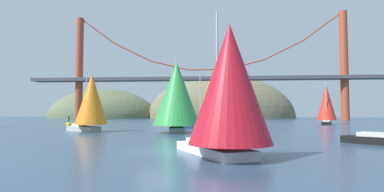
{
  "coord_description": "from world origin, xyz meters",
  "views": [
    {
      "loc": [
        4.5,
        -21.87,
        2.73
      ],
      "look_at": [
        0.0,
        29.97,
        5.49
      ],
      "focal_mm": 29.35,
      "sensor_mm": 36.0,
      "label": 1
    }
  ],
  "objects_px": {
    "channel_buoy": "(69,125)",
    "sailboat_crimson_sail": "(229,88)",
    "sailboat_orange_sail": "(91,101)",
    "sailboat_scarlet_sail": "(326,103)",
    "sailboat_yellow_sail": "(208,103)",
    "sailboat_green_sail": "(177,95)"
  },
  "relations": [
    {
      "from": "sailboat_scarlet_sail",
      "to": "channel_buoy",
      "type": "relative_size",
      "value": 3.77
    },
    {
      "from": "sailboat_scarlet_sail",
      "to": "sailboat_crimson_sail",
      "type": "bearing_deg",
      "value": -113.22
    },
    {
      "from": "sailboat_yellow_sail",
      "to": "sailboat_green_sail",
      "type": "height_order",
      "value": "sailboat_green_sail"
    },
    {
      "from": "sailboat_scarlet_sail",
      "to": "sailboat_orange_sail",
      "type": "xyz_separation_m",
      "value": [
        -43.35,
        -32.43,
        -0.48
      ]
    },
    {
      "from": "sailboat_scarlet_sail",
      "to": "channel_buoy",
      "type": "xyz_separation_m",
      "value": [
        -54.67,
        -16.14,
        -4.52
      ]
    },
    {
      "from": "channel_buoy",
      "to": "sailboat_yellow_sail",
      "type": "bearing_deg",
      "value": -9.99
    },
    {
      "from": "sailboat_crimson_sail",
      "to": "channel_buoy",
      "type": "xyz_separation_m",
      "value": [
        -30.18,
        40.96,
        -3.83
      ]
    },
    {
      "from": "sailboat_yellow_sail",
      "to": "sailboat_scarlet_sail",
      "type": "bearing_deg",
      "value": 37.98
    },
    {
      "from": "sailboat_orange_sail",
      "to": "sailboat_crimson_sail",
      "type": "relative_size",
      "value": 0.91
    },
    {
      "from": "sailboat_yellow_sail",
      "to": "channel_buoy",
      "type": "bearing_deg",
      "value": 170.01
    },
    {
      "from": "channel_buoy",
      "to": "sailboat_green_sail",
      "type": "bearing_deg",
      "value": -36.22
    },
    {
      "from": "sailboat_crimson_sail",
      "to": "sailboat_yellow_sail",
      "type": "bearing_deg",
      "value": 93.88
    },
    {
      "from": "sailboat_green_sail",
      "to": "sailboat_orange_sail",
      "type": "bearing_deg",
      "value": 174.59
    },
    {
      "from": "sailboat_yellow_sail",
      "to": "sailboat_scarlet_sail",
      "type": "relative_size",
      "value": 0.98
    },
    {
      "from": "sailboat_green_sail",
      "to": "sailboat_crimson_sail",
      "type": "bearing_deg",
      "value": -74.92
    },
    {
      "from": "sailboat_yellow_sail",
      "to": "sailboat_crimson_sail",
      "type": "bearing_deg",
      "value": -86.12
    },
    {
      "from": "sailboat_scarlet_sail",
      "to": "sailboat_crimson_sail",
      "type": "distance_m",
      "value": 62.14
    },
    {
      "from": "sailboat_green_sail",
      "to": "sailboat_crimson_sail",
      "type": "relative_size",
      "value": 1.15
    },
    {
      "from": "sailboat_yellow_sail",
      "to": "sailboat_orange_sail",
      "type": "relative_size",
      "value": 1.12
    },
    {
      "from": "sailboat_yellow_sail",
      "to": "sailboat_green_sail",
      "type": "distance_m",
      "value": 13.19
    },
    {
      "from": "sailboat_orange_sail",
      "to": "sailboat_yellow_sail",
      "type": "bearing_deg",
      "value": 34.78
    },
    {
      "from": "channel_buoy",
      "to": "sailboat_crimson_sail",
      "type": "bearing_deg",
      "value": -53.62
    }
  ]
}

